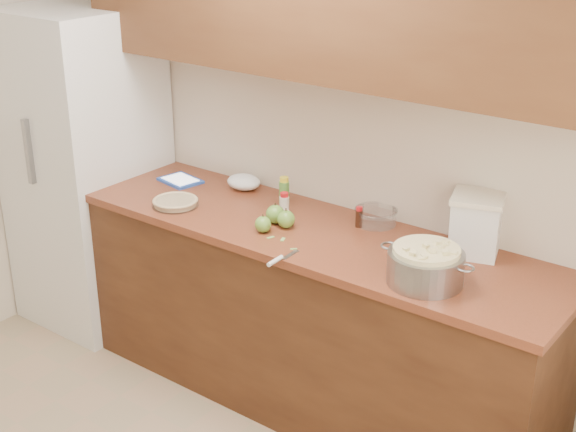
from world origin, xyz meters
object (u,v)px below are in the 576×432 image
Objects in this scene: colander at (425,266)px; flour_canister at (476,224)px; pie at (175,202)px; tablet at (180,180)px.

colander is 1.51× the size of flour_canister.
pie is 0.57× the size of colander.
flour_canister is (1.41, 0.39, 0.12)m from pie.
tablet is (-0.22, 0.26, -0.01)m from pie.
flour_canister is 1.11× the size of tablet.
flour_canister reaches higher than colander.
pie is 1.47m from flour_canister.
colander is at bearing 0.42° from pie.
flour_canister is at bearing 15.32° from pie.
flour_canister is at bearing 15.18° from tablet.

